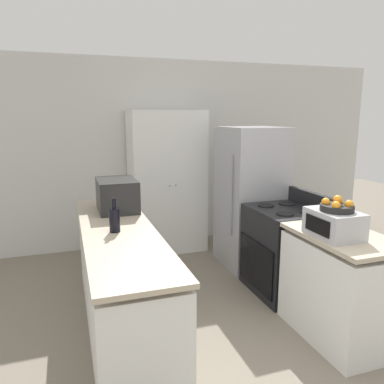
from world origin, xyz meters
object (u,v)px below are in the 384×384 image
object	(u,v)px
stove	(284,250)
microwave	(117,195)
fruit_bowl	(337,206)
toaster_oven	(334,224)
wine_bottle	(115,219)
pantry_cabinet	(167,182)
refrigerator	(251,197)

from	to	relation	value
stove	microwave	bearing A→B (deg)	163.04
microwave	fruit_bowl	bearing A→B (deg)	-43.04
toaster_oven	fruit_bowl	world-z (taller)	fruit_bowl
microwave	wine_bottle	xyz separation A→B (m)	(-0.12, -0.71, -0.05)
pantry_cabinet	microwave	xyz separation A→B (m)	(-0.82, -1.16, 0.10)
microwave	wine_bottle	distance (m)	0.72
microwave	fruit_bowl	xyz separation A→B (m)	(1.50, -1.40, 0.09)
refrigerator	stove	bearing A→B (deg)	-91.35
microwave	stove	bearing A→B (deg)	-16.96
pantry_cabinet	wine_bottle	size ratio (longest dim) A/B	6.71
refrigerator	toaster_oven	bearing A→B (deg)	-95.30
pantry_cabinet	wine_bottle	distance (m)	2.09
pantry_cabinet	fruit_bowl	xyz separation A→B (m)	(0.68, -2.56, 0.19)
wine_bottle	refrigerator	bearing A→B (deg)	29.87
pantry_cabinet	microwave	bearing A→B (deg)	-125.28
fruit_bowl	pantry_cabinet	bearing A→B (deg)	104.92
refrigerator	toaster_oven	distance (m)	1.71
refrigerator	microwave	size ratio (longest dim) A/B	3.30
pantry_cabinet	fruit_bowl	bearing A→B (deg)	-75.08
microwave	fruit_bowl	distance (m)	2.06
pantry_cabinet	fruit_bowl	size ratio (longest dim) A/B	7.44
refrigerator	microwave	distance (m)	1.70
microwave	refrigerator	bearing A→B (deg)	10.55
pantry_cabinet	wine_bottle	bearing A→B (deg)	-116.65
stove	wine_bottle	xyz separation A→B (m)	(-1.76, -0.21, 0.55)
wine_bottle	toaster_oven	bearing A→B (deg)	-22.67
stove	fruit_bowl	world-z (taller)	fruit_bowl
toaster_oven	fruit_bowl	bearing A→B (deg)	-80.86
stove	toaster_oven	xyz separation A→B (m)	(-0.14, -0.89, 0.55)
refrigerator	wine_bottle	xyz separation A→B (m)	(-1.78, -1.02, 0.15)
pantry_cabinet	refrigerator	world-z (taller)	pantry_cabinet
toaster_oven	refrigerator	bearing A→B (deg)	84.70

